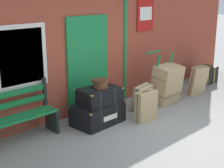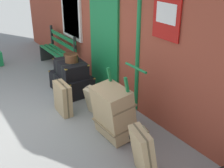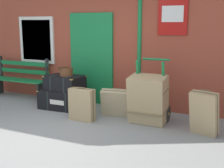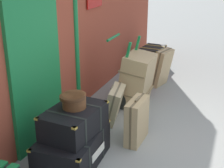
{
  "view_description": "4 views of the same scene",
  "coord_description": "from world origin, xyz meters",
  "px_view_note": "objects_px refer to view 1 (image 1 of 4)",
  "views": [
    {
      "loc": [
        -4.83,
        -2.92,
        2.61
      ],
      "look_at": [
        -0.06,
        1.94,
        0.67
      ],
      "focal_mm": 53.28,
      "sensor_mm": 36.0,
      "label": 1
    },
    {
      "loc": [
        4.92,
        -0.79,
        2.89
      ],
      "look_at": [
        0.77,
        1.93,
        0.67
      ],
      "focal_mm": 46.55,
      "sensor_mm": 36.0,
      "label": 2
    },
    {
      "loc": [
        3.1,
        -3.68,
        1.86
      ],
      "look_at": [
        0.6,
        1.62,
        0.68
      ],
      "focal_mm": 48.26,
      "sensor_mm": 36.0,
      "label": 3
    },
    {
      "loc": [
        -3.7,
        0.02,
        2.41
      ],
      "look_at": [
        0.61,
        1.72,
        0.63
      ],
      "focal_mm": 51.84,
      "sensor_mm": 36.0,
      "label": 4
    }
  ],
  "objects_px": {
    "porters_trolley": "(160,90)",
    "suitcase_slate": "(146,106)",
    "steamer_trunk_middle": "(99,96)",
    "large_brown_trunk": "(167,84)",
    "corner_trunk": "(204,75)",
    "platform_bench": "(13,118)",
    "suitcase_umber": "(141,97)",
    "steamer_trunk_base": "(98,114)",
    "suitcase_caramel": "(198,81)",
    "round_hatbox": "(100,83)"
  },
  "relations": [
    {
      "from": "large_brown_trunk",
      "to": "suitcase_umber",
      "type": "distance_m",
      "value": 0.77
    },
    {
      "from": "suitcase_slate",
      "to": "suitcase_umber",
      "type": "distance_m",
      "value": 0.71
    },
    {
      "from": "platform_bench",
      "to": "corner_trunk",
      "type": "distance_m",
      "value": 5.88
    },
    {
      "from": "platform_bench",
      "to": "steamer_trunk_base",
      "type": "height_order",
      "value": "platform_bench"
    },
    {
      "from": "platform_bench",
      "to": "large_brown_trunk",
      "type": "distance_m",
      "value": 3.69
    },
    {
      "from": "porters_trolley",
      "to": "large_brown_trunk",
      "type": "xyz_separation_m",
      "value": [
        -0.0,
        -0.18,
        0.19
      ]
    },
    {
      "from": "suitcase_caramel",
      "to": "corner_trunk",
      "type": "relative_size",
      "value": 1.08
    },
    {
      "from": "corner_trunk",
      "to": "steamer_trunk_middle",
      "type": "bearing_deg",
      "value": -178.34
    },
    {
      "from": "suitcase_caramel",
      "to": "suitcase_slate",
      "type": "xyz_separation_m",
      "value": [
        -2.27,
        -0.18,
        -0.07
      ]
    },
    {
      "from": "platform_bench",
      "to": "suitcase_slate",
      "type": "bearing_deg",
      "value": -22.06
    },
    {
      "from": "round_hatbox",
      "to": "steamer_trunk_base",
      "type": "bearing_deg",
      "value": 176.3
    },
    {
      "from": "large_brown_trunk",
      "to": "corner_trunk",
      "type": "relative_size",
      "value": 1.28
    },
    {
      "from": "large_brown_trunk",
      "to": "corner_trunk",
      "type": "distance_m",
      "value": 2.26
    },
    {
      "from": "platform_bench",
      "to": "steamer_trunk_middle",
      "type": "xyz_separation_m",
      "value": [
        1.66,
        -0.42,
        0.14
      ]
    },
    {
      "from": "steamer_trunk_middle",
      "to": "corner_trunk",
      "type": "height_order",
      "value": "steamer_trunk_middle"
    },
    {
      "from": "platform_bench",
      "to": "suitcase_umber",
      "type": "relative_size",
      "value": 2.58
    },
    {
      "from": "round_hatbox",
      "to": "suitcase_umber",
      "type": "distance_m",
      "value": 1.34
    },
    {
      "from": "round_hatbox",
      "to": "suitcase_umber",
      "type": "height_order",
      "value": "round_hatbox"
    },
    {
      "from": "round_hatbox",
      "to": "suitcase_umber",
      "type": "bearing_deg",
      "value": -2.08
    },
    {
      "from": "steamer_trunk_middle",
      "to": "round_hatbox",
      "type": "height_order",
      "value": "round_hatbox"
    },
    {
      "from": "platform_bench",
      "to": "porters_trolley",
      "type": "bearing_deg",
      "value": -6.66
    },
    {
      "from": "steamer_trunk_base",
      "to": "round_hatbox",
      "type": "distance_m",
      "value": 0.64
    },
    {
      "from": "steamer_trunk_base",
      "to": "porters_trolley",
      "type": "height_order",
      "value": "porters_trolley"
    },
    {
      "from": "porters_trolley",
      "to": "suitcase_caramel",
      "type": "height_order",
      "value": "porters_trolley"
    },
    {
      "from": "steamer_trunk_middle",
      "to": "large_brown_trunk",
      "type": "bearing_deg",
      "value": -5.19
    },
    {
      "from": "steamer_trunk_middle",
      "to": "suitcase_slate",
      "type": "distance_m",
      "value": 0.99
    },
    {
      "from": "platform_bench",
      "to": "corner_trunk",
      "type": "xyz_separation_m",
      "value": [
        5.87,
        -0.3,
        -0.2
      ]
    },
    {
      "from": "steamer_trunk_middle",
      "to": "porters_trolley",
      "type": "xyz_separation_m",
      "value": [
        1.98,
        -0.0,
        -0.31
      ]
    },
    {
      "from": "platform_bench",
      "to": "suitcase_slate",
      "type": "xyz_separation_m",
      "value": [
        2.43,
        -0.98,
        -0.13
      ]
    },
    {
      "from": "round_hatbox",
      "to": "suitcase_caramel",
      "type": "relative_size",
      "value": 0.43
    },
    {
      "from": "platform_bench",
      "to": "round_hatbox",
      "type": "distance_m",
      "value": 1.79
    },
    {
      "from": "steamer_trunk_middle",
      "to": "suitcase_caramel",
      "type": "xyz_separation_m",
      "value": [
        3.04,
        -0.38,
        -0.2
      ]
    },
    {
      "from": "large_brown_trunk",
      "to": "steamer_trunk_middle",
      "type": "bearing_deg",
      "value": 174.81
    },
    {
      "from": "large_brown_trunk",
      "to": "suitcase_umber",
      "type": "height_order",
      "value": "large_brown_trunk"
    },
    {
      "from": "suitcase_umber",
      "to": "steamer_trunk_base",
      "type": "bearing_deg",
      "value": 177.82
    },
    {
      "from": "steamer_trunk_middle",
      "to": "suitcase_umber",
      "type": "xyz_separation_m",
      "value": [
        1.25,
        -0.03,
        -0.3
      ]
    },
    {
      "from": "porters_trolley",
      "to": "suitcase_umber",
      "type": "xyz_separation_m",
      "value": [
        -0.74,
        -0.03,
        0.01
      ]
    },
    {
      "from": "round_hatbox",
      "to": "suitcase_slate",
      "type": "xyz_separation_m",
      "value": [
        0.74,
        -0.57,
        -0.53
      ]
    },
    {
      "from": "porters_trolley",
      "to": "suitcase_slate",
      "type": "bearing_deg",
      "value": -155.3
    },
    {
      "from": "corner_trunk",
      "to": "large_brown_trunk",
      "type": "bearing_deg",
      "value": -172.26
    },
    {
      "from": "large_brown_trunk",
      "to": "porters_trolley",
      "type": "bearing_deg",
      "value": 90.0
    },
    {
      "from": "corner_trunk",
      "to": "round_hatbox",
      "type": "bearing_deg",
      "value": -178.46
    },
    {
      "from": "platform_bench",
      "to": "suitcase_caramel",
      "type": "distance_m",
      "value": 4.77
    },
    {
      "from": "corner_trunk",
      "to": "porters_trolley",
      "type": "bearing_deg",
      "value": -176.74
    },
    {
      "from": "porters_trolley",
      "to": "suitcase_slate",
      "type": "height_order",
      "value": "porters_trolley"
    },
    {
      "from": "suitcase_umber",
      "to": "steamer_trunk_middle",
      "type": "bearing_deg",
      "value": 178.42
    },
    {
      "from": "steamer_trunk_base",
      "to": "large_brown_trunk",
      "type": "xyz_separation_m",
      "value": [
        2.02,
        -0.19,
        0.26
      ]
    },
    {
      "from": "large_brown_trunk",
      "to": "platform_bench",
      "type": "bearing_deg",
      "value": 170.63
    },
    {
      "from": "steamer_trunk_middle",
      "to": "suitcase_slate",
      "type": "bearing_deg",
      "value": -36.23
    },
    {
      "from": "steamer_trunk_middle",
      "to": "porters_trolley",
      "type": "bearing_deg",
      "value": -0.13
    }
  ]
}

